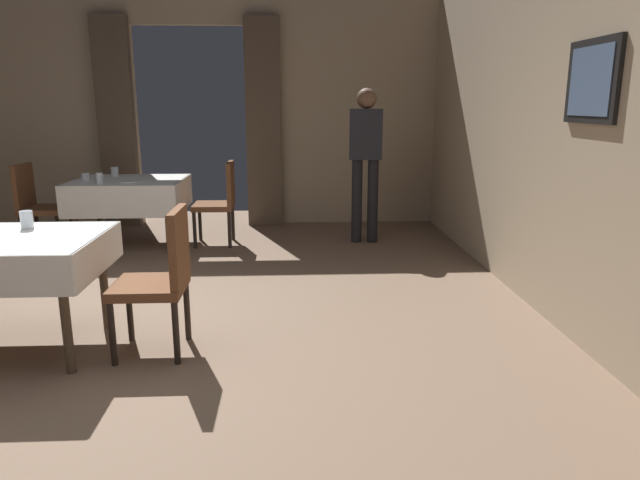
% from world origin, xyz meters
% --- Properties ---
extents(ground, '(10.08, 10.08, 0.00)m').
position_xyz_m(ground, '(0.00, 0.00, 0.00)').
color(ground, '#7A604C').
extents(wall_right, '(0.16, 8.40, 3.00)m').
position_xyz_m(wall_right, '(3.20, -0.00, 1.50)').
color(wall_right, tan).
rests_on(wall_right, ground).
extents(wall_back, '(6.40, 0.27, 3.00)m').
position_xyz_m(wall_back, '(0.00, 4.18, 1.52)').
color(wall_back, tan).
rests_on(wall_back, ground).
extents(dining_table_far, '(1.19, 0.99, 0.75)m').
position_xyz_m(dining_table_far, '(-0.51, 2.92, 0.64)').
color(dining_table_far, '#4C3D2D').
rests_on(dining_table_far, ground).
extents(chair_mid_right, '(0.44, 0.44, 0.93)m').
position_xyz_m(chair_mid_right, '(0.45, 0.11, 0.52)').
color(chair_mid_right, black).
rests_on(chair_mid_right, ground).
extents(chair_far_right, '(0.44, 0.44, 0.93)m').
position_xyz_m(chair_far_right, '(0.47, 2.99, 0.52)').
color(chair_far_right, black).
rests_on(chair_far_right, ground).
extents(chair_far_left, '(0.44, 0.44, 0.93)m').
position_xyz_m(chair_far_left, '(-1.48, 2.86, 0.52)').
color(chair_far_left, black).
rests_on(chair_far_left, ground).
extents(glass_mid_b, '(0.08, 0.08, 0.12)m').
position_xyz_m(glass_mid_b, '(-0.48, 0.43, 0.81)').
color(glass_mid_b, silver).
rests_on(glass_mid_b, dining_table_mid).
extents(glass_far_a, '(0.08, 0.08, 0.11)m').
position_xyz_m(glass_far_a, '(-0.73, 3.20, 0.80)').
color(glass_far_a, silver).
rests_on(glass_far_a, dining_table_far).
extents(plate_far_b, '(0.20, 0.20, 0.01)m').
position_xyz_m(plate_far_b, '(-0.45, 2.71, 0.76)').
color(plate_far_b, white).
rests_on(plate_far_b, dining_table_far).
extents(glass_far_c, '(0.07, 0.07, 0.11)m').
position_xyz_m(glass_far_c, '(-0.71, 2.60, 0.81)').
color(glass_far_c, silver).
rests_on(glass_far_c, dining_table_far).
extents(glass_far_d, '(0.08, 0.08, 0.08)m').
position_xyz_m(glass_far_d, '(-0.93, 2.84, 0.79)').
color(glass_far_d, silver).
rests_on(glass_far_d, dining_table_far).
extents(person_waiter_by_doorway, '(0.39, 0.27, 1.72)m').
position_xyz_m(person_waiter_by_doorway, '(2.10, 3.01, 1.02)').
color(person_waiter_by_doorway, black).
rests_on(person_waiter_by_doorway, ground).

